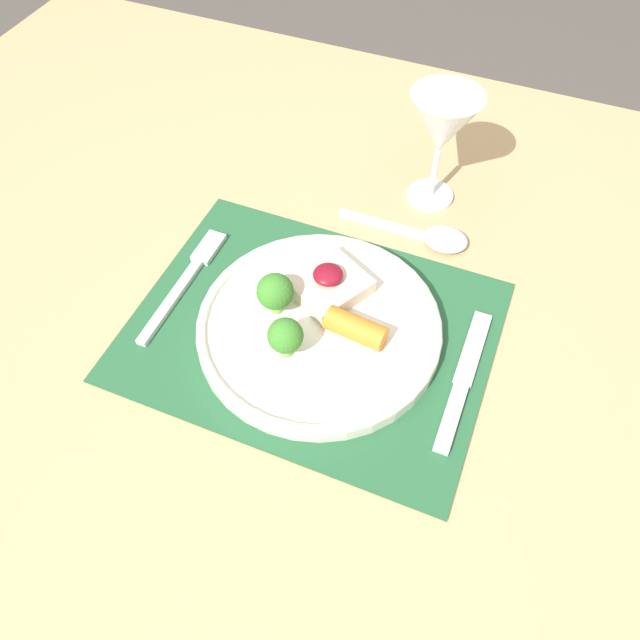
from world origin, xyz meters
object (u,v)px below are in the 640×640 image
object	(u,v)px
spoon	(435,237)
wine_glass_near	(443,127)
fork	(188,277)
knife	(461,387)
dinner_plate	(319,322)

from	to	relation	value
spoon	wine_glass_near	size ratio (longest dim) A/B	1.10
fork	knife	bearing A→B (deg)	-4.68
dinner_plate	knife	distance (m)	0.17
knife	fork	bearing A→B (deg)	172.97
dinner_plate	spoon	distance (m)	0.20
spoon	wine_glass_near	bearing A→B (deg)	109.30
dinner_plate	knife	bearing A→B (deg)	-5.44
wine_glass_near	fork	bearing A→B (deg)	-132.09
fork	spoon	distance (m)	0.31
dinner_plate	wine_glass_near	world-z (taller)	wine_glass_near
knife	wine_glass_near	distance (m)	0.32
fork	spoon	xyz separation A→B (m)	(0.26, 0.18, 0.00)
knife	dinner_plate	bearing A→B (deg)	172.06
knife	wine_glass_near	size ratio (longest dim) A/B	1.19
fork	wine_glass_near	world-z (taller)	wine_glass_near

